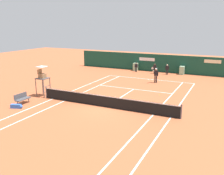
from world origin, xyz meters
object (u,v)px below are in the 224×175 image
Objects in this scene: player_on_baseline at (156,74)px; umpire_chair at (42,77)px; player_bench at (22,98)px; ball_kid_left_post at (136,67)px; equipment_bag at (17,106)px; ball_kid_right_post at (155,68)px; ball_kid_centre_post at (167,69)px; tennis_ball_near_service_line at (160,95)px; tennis_ball_by_sideline at (179,87)px.

umpire_chair is at bearing 54.74° from player_on_baseline.
player_bench is 1.06× the size of ball_kid_left_post.
ball_kid_right_post is (5.77, 18.78, 0.63)m from equipment_bag.
ball_kid_left_post reaches higher than player_bench.
player_bench is 19.42m from ball_kid_centre_post.
ball_kid_right_post reaches higher than equipment_bag.
tennis_ball_near_service_line is at bearing 114.15° from player_on_baseline.
ball_kid_left_post is at bearing 168.51° from player_bench.
player_on_baseline is 5.53m from ball_kid_right_post.
ball_kid_centre_post reaches higher than ball_kid_right_post.
ball_kid_right_post is 2.66m from ball_kid_left_post.
player_bench is at bearing -142.37° from tennis_ball_near_service_line.
tennis_ball_by_sideline is (0.98, 4.09, 0.00)m from tennis_ball_near_service_line.
umpire_chair reaches higher than equipment_bag.
umpire_chair is 14.09m from tennis_ball_by_sideline.
ball_kid_right_post reaches higher than player_bench.
ball_kid_right_post is at bearing -68.83° from player_on_baseline.
player_bench is (0.01, -2.65, -1.30)m from umpire_chair.
equipment_bag is (0.49, -1.07, -0.35)m from player_bench.
equipment_bag is 0.70× the size of ball_kid_centre_post.
ball_kid_right_post is at bearing 72.92° from equipment_bag.
tennis_ball_near_service_line is at bearing 88.83° from ball_kid_centre_post.
umpire_chair is 2.02× the size of ball_kid_right_post.
ball_kid_right_post is at bearing 108.93° from tennis_ball_near_service_line.
ball_kid_left_post reaches higher than equipment_bag.
player_on_baseline reaches higher than ball_kid_right_post.
equipment_bag is 14.25× the size of tennis_ball_near_service_line.
player_on_baseline is 3.09m from tennis_ball_by_sideline.
ball_kid_centre_post is at bearing -174.20° from ball_kid_right_post.
ball_kid_right_post is 1.69m from ball_kid_centre_post.
umpire_chair is 40.82× the size of tennis_ball_near_service_line.
umpire_chair is 1.48× the size of player_on_baseline.
player_on_baseline reaches higher than tennis_ball_near_service_line.
umpire_chair reaches higher than player_on_baseline.
player_bench is at bearing 76.35° from ball_kid_right_post.
ball_kid_centre_post is (7.95, 17.72, 0.28)m from player_bench.
equipment_bag is at bearing 7.53° from umpire_chair.
ball_kid_centre_post is 4.35m from ball_kid_left_post.
player_bench is at bearing 54.61° from ball_kid_centre_post.
equipment_bag is at bearing 24.53° from player_bench.
equipment_bag is (0.49, -3.72, -1.64)m from umpire_chair.
tennis_ball_near_service_line is (9.27, 8.59, -0.13)m from equipment_bag.
player_bench is 18.79m from ball_kid_right_post.
tennis_ball_near_service_line is (1.84, -4.93, -0.97)m from player_on_baseline.
tennis_ball_by_sideline is at bearing 137.24° from player_bench.
player_on_baseline is at bearing 125.28° from ball_kid_left_post.
equipment_bag is 0.52× the size of player_on_baseline.
equipment_bag is 0.74× the size of ball_kid_left_post.
tennis_ball_by_sideline is (2.82, -0.84, -0.97)m from player_on_baseline.
ball_kid_centre_post is at bearing 100.05° from tennis_ball_near_service_line.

